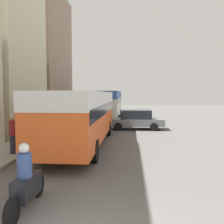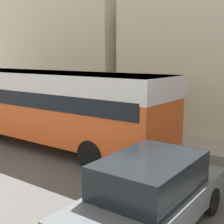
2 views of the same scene
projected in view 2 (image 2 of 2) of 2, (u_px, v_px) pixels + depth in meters
name	position (u px, v px, depth m)	size (l,w,h in m)	color
building_corner	(77.00, 16.00, 20.90)	(6.25, 9.50, 12.66)	beige
building_midblock	(205.00, 9.00, 15.93)	(6.40, 6.57, 12.11)	beige
bus_lead	(46.00, 98.00, 12.77)	(2.65, 10.98, 3.04)	#EA5B23
car_crossing	(150.00, 193.00, 6.61)	(4.52, 1.93, 1.59)	slate
pedestrian_near_curb	(34.00, 102.00, 18.30)	(0.40, 0.40, 1.72)	#232838
pedestrian_walking_away	(51.00, 106.00, 16.66)	(0.35, 0.35, 1.76)	#232838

